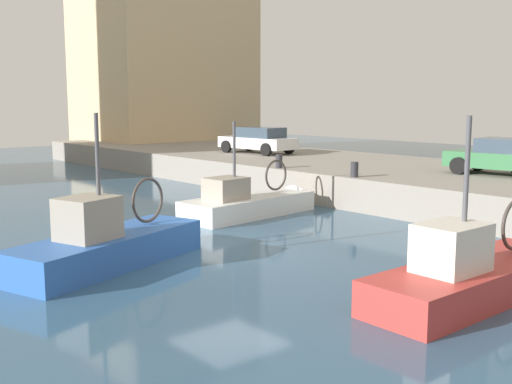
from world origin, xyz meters
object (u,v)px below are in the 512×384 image
(parked_car_white, at_px, (258,140))
(mooring_bollard_mid, at_px, (279,161))
(mooring_bollard_south, at_px, (354,169))
(fishing_boat_white, at_px, (256,211))
(parked_car_green, at_px, (509,156))
(fishing_boat_red, at_px, (481,289))
(fishing_boat_blue, at_px, (117,258))

(parked_car_white, distance_m, mooring_bollard_mid, 7.07)
(parked_car_white, distance_m, mooring_bollard_south, 10.62)
(mooring_bollard_mid, bearing_deg, fishing_boat_white, -144.62)
(fishing_boat_white, xyz_separation_m, parked_car_green, (7.87, -5.08, 1.80))
(mooring_bollard_mid, bearing_deg, parked_car_green, -57.87)
(parked_car_green, distance_m, mooring_bollard_south, 5.75)
(fishing_boat_white, distance_m, parked_car_white, 11.01)
(fishing_boat_red, height_order, parked_car_white, fishing_boat_red)
(fishing_boat_white, bearing_deg, mooring_bollard_mid, 35.38)
(fishing_boat_red, relative_size, parked_car_white, 1.45)
(fishing_boat_blue, bearing_deg, fishing_boat_red, -58.09)
(fishing_boat_blue, distance_m, fishing_boat_red, 8.40)
(parked_car_green, height_order, parked_car_white, parked_car_green)
(parked_car_green, bearing_deg, fishing_boat_blue, 171.42)
(parked_car_green, height_order, mooring_bollard_south, parked_car_green)
(parked_car_green, relative_size, parked_car_white, 1.01)
(mooring_bollard_south, bearing_deg, fishing_boat_white, 152.28)
(fishing_boat_blue, relative_size, parked_car_white, 1.42)
(fishing_boat_blue, height_order, parked_car_white, fishing_boat_blue)
(parked_car_green, bearing_deg, mooring_bollard_mid, 122.13)
(mooring_bollard_south, bearing_deg, parked_car_green, -36.08)
(fishing_boat_white, height_order, fishing_boat_red, fishing_boat_red)
(mooring_bollard_south, bearing_deg, fishing_boat_blue, -173.55)
(fishing_boat_blue, bearing_deg, parked_car_green, -8.58)
(fishing_boat_white, xyz_separation_m, mooring_bollard_south, (3.24, -1.70, 1.37))
(parked_car_white, height_order, mooring_bollard_mid, parked_car_white)
(parked_car_white, relative_size, mooring_bollard_mid, 7.93)
(fishing_boat_white, height_order, parked_car_green, fishing_boat_white)
(fishing_boat_red, distance_m, mooring_bollard_mid, 13.60)
(fishing_boat_blue, xyz_separation_m, mooring_bollard_mid, (10.14, 5.15, 1.34))
(fishing_boat_blue, bearing_deg, mooring_bollard_south, 6.45)
(fishing_boat_white, distance_m, mooring_bollard_mid, 4.20)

